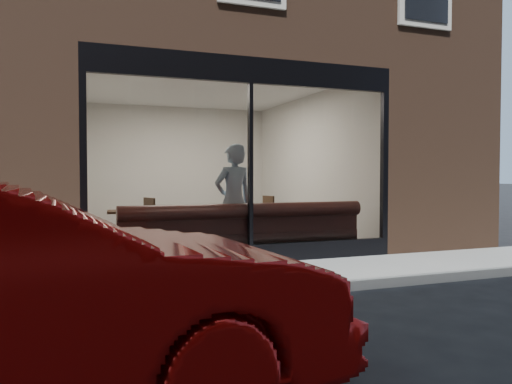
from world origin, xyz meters
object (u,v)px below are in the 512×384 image
object	(u,v)px
banquette	(242,246)
cafe_chair_left	(140,236)
cafe_table_left	(124,212)
person	(233,201)
cafe_table_right	(251,208)
cafe_chair_right	(261,230)

from	to	relation	value
banquette	cafe_chair_left	distance (m)	2.35
banquette	cafe_table_left	world-z (taller)	cafe_table_left
person	cafe_table_left	world-z (taller)	person
cafe_table_left	cafe_chair_left	size ratio (longest dim) A/B	1.26
banquette	person	size ratio (longest dim) A/B	2.10
cafe_table_left	cafe_chair_left	bearing A→B (deg)	58.00
cafe_table_right	cafe_chair_right	size ratio (longest dim) A/B	1.56
banquette	cafe_chair_left	bearing A→B (deg)	126.46
cafe_table_left	cafe_chair_right	distance (m)	2.89
cafe_chair_left	cafe_chair_right	bearing A→B (deg)	164.84
person	cafe_table_right	size ratio (longest dim) A/B	3.33
cafe_chair_left	cafe_table_right	bearing A→B (deg)	149.20
banquette	person	distance (m)	0.77
person	cafe_table_left	xyz separation A→B (m)	(-1.66, 1.10, -0.21)
banquette	cafe_chair_left	xyz separation A→B (m)	(-1.39, 1.89, 0.01)
banquette	cafe_chair_right	world-z (taller)	banquette
cafe_table_right	cafe_chair_left	bearing A→B (deg)	164.63
cafe_table_left	cafe_table_right	distance (m)	2.37
cafe_table_left	cafe_table_right	bearing A→B (deg)	-0.34
cafe_table_right	cafe_chair_left	xyz separation A→B (m)	(-2.03, 0.56, -0.50)
cafe_table_left	cafe_chair_right	world-z (taller)	cafe_table_left
banquette	cafe_table_right	xyz separation A→B (m)	(0.64, 1.33, 0.52)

